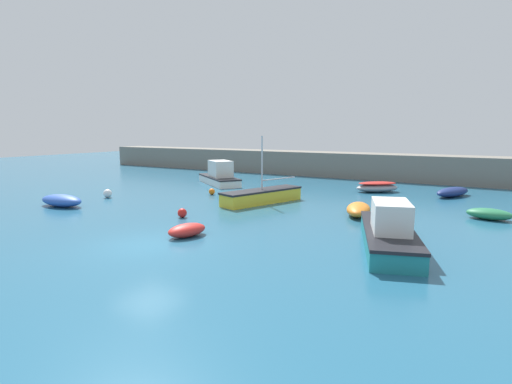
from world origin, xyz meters
TOP-DOWN VIEW (x-y plane):
  - ground_plane at (0.00, 0.00)m, footprint 120.00×120.00m
  - harbor_breakwater at (0.00, 27.25)m, footprint 63.52×3.41m
  - rowboat_blue_near at (5.62, 9.96)m, footprint 1.95×3.15m
  - sailboat_twin_hulled at (-0.77, 10.50)m, footprint 3.18×5.97m
  - cabin_cruiser_white at (-8.31, 16.25)m, footprint 5.90×4.93m
  - rowboat_with_red_cover at (4.33, 18.93)m, footprint 3.41×3.15m
  - open_tender_yellow at (9.40, 19.50)m, footprint 2.47×3.65m
  - rowboat_white_midwater at (-10.66, 3.22)m, footprint 3.20×1.58m
  - dinghy_near_pier at (0.50, 1.79)m, footprint 1.44×2.01m
  - fishing_dinghy_green at (11.75, 12.48)m, footprint 2.25×1.30m
  - motorboat_with_cabin at (8.45, 4.52)m, footprint 3.82×6.70m
  - mooring_buoy_red at (-2.25, 4.61)m, footprint 0.49×0.49m
  - mooring_buoy_orange at (-5.53, 11.50)m, footprint 0.45×0.45m
  - mooring_buoy_white at (-10.88, 6.76)m, footprint 0.59×0.59m

SIDE VIEW (x-z plane):
  - ground_plane at x=0.00m, z-range -0.20..0.00m
  - mooring_buoy_orange at x=-5.53m, z-range 0.00..0.45m
  - mooring_buoy_red at x=-2.25m, z-range 0.00..0.49m
  - dinghy_near_pier at x=0.50m, z-range 0.00..0.57m
  - fishing_dinghy_green at x=11.75m, z-range 0.00..0.58m
  - mooring_buoy_white at x=-10.88m, z-range 0.00..0.59m
  - open_tender_yellow at x=9.40m, z-range 0.00..0.66m
  - rowboat_blue_near at x=5.62m, z-range 0.00..0.67m
  - rowboat_white_midwater at x=-10.66m, z-range 0.00..0.72m
  - rowboat_with_red_cover at x=4.33m, z-range 0.00..0.78m
  - sailboat_twin_hulled at x=-0.77m, z-range -1.67..2.57m
  - motorboat_with_cabin at x=8.45m, z-range -0.31..1.62m
  - cabin_cruiser_white at x=-8.31m, z-range -0.28..1.77m
  - harbor_breakwater at x=0.00m, z-range 0.00..2.39m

